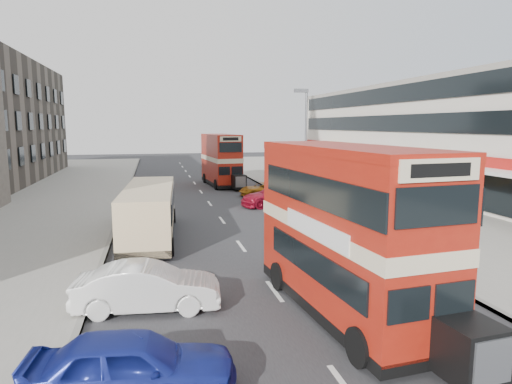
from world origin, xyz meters
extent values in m
plane|color=#28282B|center=(0.00, 0.00, 0.00)|extent=(160.00, 160.00, 0.00)
cube|color=#28282B|center=(0.00, 20.00, 0.01)|extent=(12.00, 90.00, 0.01)
cube|color=gray|center=(12.00, 20.00, 0.07)|extent=(12.00, 90.00, 0.15)
cube|color=gray|center=(-12.00, 20.00, 0.07)|extent=(12.00, 90.00, 0.15)
cube|color=gray|center=(-6.10, 20.00, 0.07)|extent=(0.20, 90.00, 0.16)
cube|color=gray|center=(6.10, 20.00, 0.07)|extent=(0.20, 90.00, 0.16)
cube|color=beige|center=(20.00, 22.00, 4.50)|extent=(8.00, 46.00, 9.00)
cube|color=black|center=(15.95, 22.00, 1.60)|extent=(0.10, 44.00, 2.40)
cube|color=gray|center=(20.00, 22.00, 9.10)|extent=(8.20, 46.20, 0.40)
cube|color=white|center=(15.10, 22.00, 3.00)|extent=(1.80, 44.00, 0.20)
cylinder|color=slate|center=(6.60, 18.00, 4.00)|extent=(0.16, 0.16, 8.00)
cube|color=slate|center=(6.20, 18.00, 8.00)|extent=(1.00, 0.20, 0.25)
cube|color=black|center=(1.57, -0.17, 0.34)|extent=(3.13, 7.91, 0.34)
cube|color=maroon|center=(1.57, -0.17, 1.50)|extent=(3.11, 7.91, 2.12)
cube|color=beige|center=(1.57, -0.17, 2.70)|extent=(3.16, 7.96, 0.43)
cube|color=maroon|center=(1.57, -0.17, 3.86)|extent=(3.11, 7.91, 2.03)
cube|color=maroon|center=(1.57, -0.17, 4.95)|extent=(3.13, 7.93, 0.24)
cube|color=black|center=(2.58, -4.54, 0.87)|extent=(1.26, 1.26, 1.26)
cube|color=black|center=(2.32, 29.84, 0.32)|extent=(2.92, 7.47, 0.32)
cube|color=maroon|center=(2.32, 29.84, 1.41)|extent=(2.90, 7.47, 2.01)
cube|color=beige|center=(2.32, 29.84, 2.55)|extent=(2.94, 7.51, 0.41)
cube|color=maroon|center=(2.32, 29.84, 3.65)|extent=(2.90, 7.47, 1.92)
cube|color=maroon|center=(2.32, 29.84, 4.68)|extent=(2.92, 7.49, 0.23)
cube|color=black|center=(3.25, 25.71, 0.82)|extent=(1.18, 1.18, 1.19)
cube|color=black|center=(-4.18, 10.61, 0.37)|extent=(2.85, 9.26, 0.37)
cube|color=beige|center=(-4.18, 10.61, 1.42)|extent=(2.83, 9.26, 2.38)
imported|color=navy|center=(-4.50, -3.33, 0.74)|extent=(4.47, 2.15, 1.47)
imported|color=white|center=(-4.22, 1.35, 0.73)|extent=(4.56, 1.98, 1.46)
imported|color=maroon|center=(4.51, 18.00, 0.75)|extent=(5.42, 2.80, 1.50)
imported|color=#B86B12|center=(4.67, 22.58, 0.55)|extent=(4.10, 2.18, 1.10)
imported|color=gray|center=(8.25, 12.90, 1.05)|extent=(0.69, 0.50, 1.80)
imported|color=gray|center=(8.94, 29.70, 1.00)|extent=(1.07, 0.80, 1.69)
imported|color=gray|center=(4.42, 19.38, 0.50)|extent=(0.82, 1.94, 0.99)
imported|color=black|center=(4.42, 19.38, 1.22)|extent=(0.66, 0.47, 1.73)
camera|label=1|loc=(-3.94, -12.39, 5.67)|focal=31.82mm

